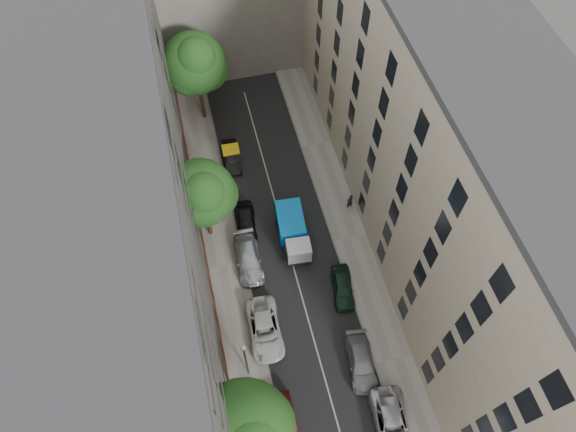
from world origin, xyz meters
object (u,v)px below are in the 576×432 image
object	(u,v)px
car_left_1	(286,419)
tree_mid	(203,195)
car_left_4	(246,222)
pedestrian	(350,201)
tarp_truck	(293,231)
car_left_3	(248,259)
tree_far	(196,65)
car_left_5	(232,157)
car_right_2	(343,287)
car_right_0	(392,425)
car_left_2	(265,329)
car_right_1	(361,362)
lamp_post	(245,358)

from	to	relation	value
car_left_1	tree_mid	world-z (taller)	tree_mid
car_left_4	pedestrian	bearing A→B (deg)	4.34
car_left_4	tarp_truck	bearing A→B (deg)	-25.14
car_left_1	car_left_3	xyz separation A→B (m)	(0.00, 13.20, 0.09)
car_left_4	tree_far	distance (m)	15.18
car_left_5	car_right_2	world-z (taller)	car_right_2
car_right_0	pedestrian	world-z (taller)	pedestrian
car_left_3	car_left_4	size ratio (longest dim) A/B	1.17
car_right_0	pedestrian	xyz separation A→B (m)	(2.80, 18.71, 0.31)
car_right_2	tree_mid	xyz separation A→B (m)	(-9.55, 7.95, 5.39)
tarp_truck	car_left_2	world-z (taller)	tarp_truck
pedestrian	car_left_4	bearing A→B (deg)	-19.58
pedestrian	car_left_3	bearing A→B (deg)	0.48
tarp_truck	car_right_1	distance (m)	12.20
car_left_5	car_left_3	bearing A→B (deg)	-91.75
car_right_2	pedestrian	xyz separation A→B (m)	(3.03, 7.72, 0.36)
tree_mid	tree_far	distance (m)	13.99
car_left_5	tree_far	xyz separation A→B (m)	(-1.57, 6.21, 6.21)
car_left_2	car_left_3	xyz separation A→B (m)	(0.00, 6.37, -0.01)
car_left_2	car_right_0	size ratio (longest dim) A/B	1.01
tarp_truck	car_left_5	size ratio (longest dim) A/B	1.36
car_left_1	tree_far	bearing A→B (deg)	92.71
car_right_0	tree_far	world-z (taller)	tree_far
car_left_5	tarp_truck	bearing A→B (deg)	-68.58
tarp_truck	car_right_2	size ratio (longest dim) A/B	1.36
car_left_1	car_left_4	distance (m)	16.81
car_left_5	car_right_1	size ratio (longest dim) A/B	0.87
car_left_3	car_left_1	bearing A→B (deg)	-88.63
tarp_truck	car_left_3	size ratio (longest dim) A/B	1.10
pedestrian	lamp_post	bearing A→B (deg)	28.70
car_right_1	tree_mid	xyz separation A→B (m)	(-9.07, 14.15, 5.40)
car_left_3	tree_mid	size ratio (longest dim) A/B	0.57
car_left_3	car_left_2	bearing A→B (deg)	-88.63
car_right_1	car_left_2	bearing A→B (deg)	154.00
car_left_3	car_right_2	xyz separation A→B (m)	(6.97, -4.40, -0.04)
car_right_1	tree_mid	size ratio (longest dim) A/B	0.52
car_left_2	car_left_5	bearing A→B (deg)	90.20
tarp_truck	pedestrian	bearing A→B (deg)	23.46
lamp_post	car_left_4	bearing A→B (deg)	79.49
car_right_0	car_right_1	world-z (taller)	car_right_0
tarp_truck	tree_mid	size ratio (longest dim) A/B	0.62
lamp_post	car_left_3	bearing A→B (deg)	78.52
car_left_5	lamp_post	world-z (taller)	lamp_post
tarp_truck	tree_far	distance (m)	17.72
car_right_0	car_left_1	bearing A→B (deg)	170.07
car_right_2	tree_far	distance (m)	24.00
car_left_2	car_right_1	size ratio (longest dim) A/B	1.15
tree_mid	tree_far	xyz separation A→B (m)	(1.67, 13.86, 0.80)
car_left_3	car_left_5	world-z (taller)	car_left_3
car_left_4	pedestrian	world-z (taller)	pedestrian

